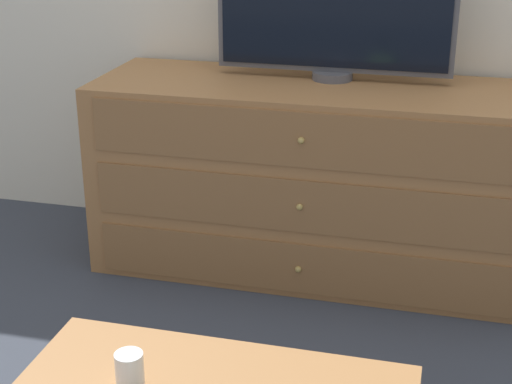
{
  "coord_description": "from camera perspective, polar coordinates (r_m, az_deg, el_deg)",
  "views": [
    {
      "loc": [
        0.45,
        -3.15,
        1.46
      ],
      "look_at": [
        0.03,
        -1.48,
        0.77
      ],
      "focal_mm": 55.0,
      "sensor_mm": 36.0,
      "label": 1
    }
  ],
  "objects": [
    {
      "name": "ground_plane",
      "position": [
        3.5,
        5.58,
        -3.01
      ],
      "size": [
        12.0,
        12.0,
        0.0
      ],
      "primitive_type": "plane",
      "color": "#383D47"
    },
    {
      "name": "dresser",
      "position": [
        3.07,
        4.27,
        0.97
      ],
      "size": [
        1.69,
        0.6,
        0.75
      ],
      "color": "#9E6B3D",
      "rests_on": "ground_plane"
    },
    {
      "name": "drink_cup",
      "position": [
        1.81,
        -9.17,
        -12.83
      ],
      "size": [
        0.06,
        0.06,
        0.09
      ],
      "color": "beige",
      "rests_on": "coffee_table"
    }
  ]
}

